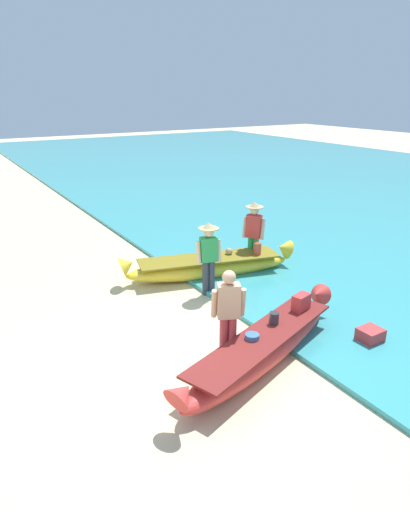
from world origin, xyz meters
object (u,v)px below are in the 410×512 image
Objects in this scene: boat_yellow_midground at (209,266)px; person_tourist_customer at (228,311)px; person_vendor_assistant at (254,230)px; boat_red_foreground at (263,348)px; cooler_box at (370,337)px; person_vendor_hatted at (209,254)px.

person_tourist_customer is at bearing -117.17° from boat_yellow_midground.
person_vendor_assistant is (1.27, -0.03, 0.70)m from boat_yellow_midground.
person_tourist_customer is at bearing -132.46° from person_vendor_assistant.
boat_red_foreground is 10.51× the size of cooler_box.
person_tourist_customer is (-0.46, 0.35, 0.63)m from boat_red_foreground.
boat_yellow_midground is 1.18m from person_vendor_hatted.
cooler_box is at bearing -68.59° from person_vendor_hatted.
boat_red_foreground is at bearing -108.40° from boat_yellow_midground.
cooler_box is at bearing -15.49° from boat_red_foreground.
person_tourist_customer reaches higher than boat_yellow_midground.
person_tourist_customer is 4.01× the size of cooler_box.
cooler_box is at bearing -20.34° from person_tourist_customer.
person_vendor_assistant reaches higher than cooler_box.
boat_yellow_midground is 2.61× the size of person_vendor_hatted.
person_vendor_hatted reaches higher than boat_yellow_midground.
person_vendor_assistant is at bearing 55.28° from boat_red_foreground.
person_vendor_assistant is at bearing 23.71° from person_vendor_hatted.
person_tourist_customer reaches higher than cooler_box.
person_vendor_assistant is at bearing 47.54° from person_tourist_customer.
person_vendor_assistant is 4.22× the size of cooler_box.
person_tourist_customer is 0.95× the size of person_vendor_assistant.
boat_red_foreground is 0.99× the size of boat_yellow_midground.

